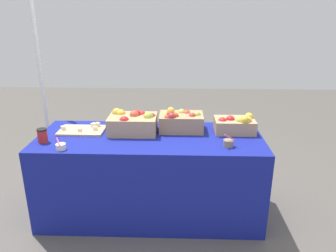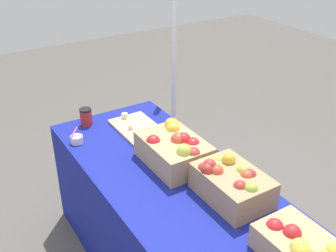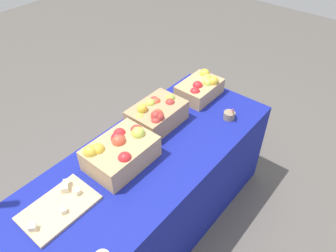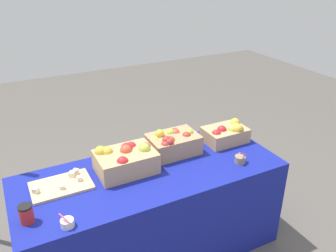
# 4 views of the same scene
# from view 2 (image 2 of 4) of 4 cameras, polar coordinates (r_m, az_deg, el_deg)

# --- Properties ---
(table) EXTENTS (1.90, 0.76, 0.74)m
(table) POSITION_cam_2_polar(r_m,az_deg,el_deg) (2.47, 1.01, -14.46)
(table) COLOR navy
(table) RESTS_ON ground_plane
(apple_crate_left) EXTENTS (0.34, 0.24, 0.17)m
(apple_crate_left) POSITION_cam_2_polar(r_m,az_deg,el_deg) (1.83, 17.73, -15.74)
(apple_crate_left) COLOR tan
(apple_crate_left) RESTS_ON table
(apple_crate_middle) EXTENTS (0.38, 0.26, 0.20)m
(apple_crate_middle) POSITION_cam_2_polar(r_m,az_deg,el_deg) (2.09, 8.68, -7.71)
(apple_crate_middle) COLOR tan
(apple_crate_middle) RESTS_ON table
(apple_crate_right) EXTENTS (0.41, 0.29, 0.20)m
(apple_crate_right) POSITION_cam_2_polar(r_m,az_deg,el_deg) (2.33, 0.91, -3.19)
(apple_crate_right) COLOR tan
(apple_crate_right) RESTS_ON table
(cutting_board_front) EXTENTS (0.39, 0.25, 0.06)m
(cutting_board_front) POSITION_cam_2_polar(r_m,az_deg,el_deg) (2.71, -4.07, -0.26)
(cutting_board_front) COLOR #D1B284
(cutting_board_front) RESTS_ON table
(sample_bowl_mid) EXTENTS (0.08, 0.08, 0.09)m
(sample_bowl_mid) POSITION_cam_2_polar(r_m,az_deg,el_deg) (2.61, -12.41, -1.78)
(sample_bowl_mid) COLOR silver
(sample_bowl_mid) RESTS_ON table
(coffee_cup) EXTENTS (0.08, 0.08, 0.11)m
(coffee_cup) POSITION_cam_2_polar(r_m,az_deg,el_deg) (2.80, -11.18, 1.27)
(coffee_cup) COLOR red
(coffee_cup) RESTS_ON table
(tent_pole) EXTENTS (0.04, 0.04, 2.19)m
(tent_pole) POSITION_cam_2_polar(r_m,az_deg,el_deg) (3.35, 0.85, 11.86)
(tent_pole) COLOR white
(tent_pole) RESTS_ON ground_plane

